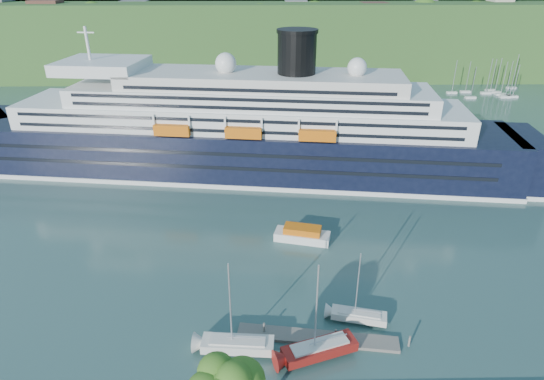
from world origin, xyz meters
The scene contains 7 objects.
far_hillside centered at (0.00, 145.00, 12.00)m, with size 400.00×50.00×24.00m, color #315A24.
cruise_ship centered at (-7.41, 51.65, 12.70)m, with size 113.07×16.46×25.39m, color black, non-canonical shape.
floating_pontoon centered at (4.19, 8.59, 0.18)m, with size 16.38×2.00×0.36m, color gray, non-canonical shape.
sailboat_white_near centered at (-3.79, 6.94, 5.04)m, with size 7.81×2.17×10.08m, color silver, non-canonical shape.
sailboat_red centered at (4.12, 6.18, 5.25)m, with size 8.13×2.26×10.50m, color maroon, non-canonical shape.
sailboat_white_far centered at (8.87, 11.02, 4.14)m, with size 6.40×1.78×8.27m, color silver, non-canonical shape.
tender_launch centered at (4.11, 27.36, 1.06)m, with size 7.67×2.62×2.12m, color #D7620C, non-canonical shape.
Camera 1 is at (-1.05, -26.24, 34.09)m, focal length 30.00 mm.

